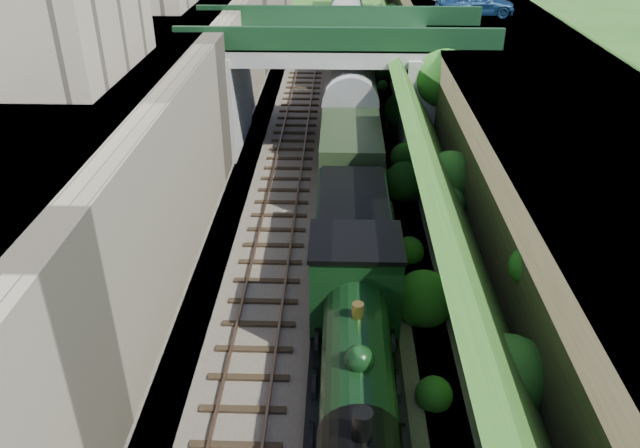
% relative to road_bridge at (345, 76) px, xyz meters
% --- Properties ---
extents(trackbed, '(10.00, 90.00, 0.20)m').
position_rel_road_bridge_xyz_m(trackbed, '(-0.94, -4.00, -3.98)').
color(trackbed, '#473F38').
rests_on(trackbed, ground).
extents(retaining_wall, '(1.00, 90.00, 7.00)m').
position_rel_road_bridge_xyz_m(retaining_wall, '(-6.44, -4.00, -0.58)').
color(retaining_wall, '#756B56').
rests_on(retaining_wall, ground).
extents(street_plateau_left, '(6.00, 90.00, 7.00)m').
position_rel_road_bridge_xyz_m(street_plateau_left, '(-9.94, -4.00, -0.58)').
color(street_plateau_left, '#262628').
rests_on(street_plateau_left, ground).
extents(street_plateau_right, '(8.00, 90.00, 6.25)m').
position_rel_road_bridge_xyz_m(street_plateau_right, '(8.56, -4.00, -0.95)').
color(street_plateau_right, '#262628').
rests_on(street_plateau_right, ground).
extents(embankment_slope, '(4.68, 90.00, 6.38)m').
position_rel_road_bridge_xyz_m(embankment_slope, '(3.99, -5.75, -1.43)').
color(embankment_slope, '#1E4714').
rests_on(embankment_slope, ground).
extents(track_left, '(2.50, 90.00, 0.20)m').
position_rel_road_bridge_xyz_m(track_left, '(-2.94, -4.00, -3.83)').
color(track_left, black).
rests_on(track_left, trackbed).
extents(track_right, '(2.50, 90.00, 0.20)m').
position_rel_road_bridge_xyz_m(track_right, '(0.26, -4.00, -3.83)').
color(track_right, black).
rests_on(track_right, trackbed).
extents(road_bridge, '(16.00, 6.40, 7.25)m').
position_rel_road_bridge_xyz_m(road_bridge, '(0.00, 0.00, 0.00)').
color(road_bridge, gray).
rests_on(road_bridge, ground).
extents(building_near, '(4.00, 8.00, 4.00)m').
position_rel_road_bridge_xyz_m(building_near, '(-10.44, -10.00, 4.92)').
color(building_near, gray).
rests_on(building_near, street_plateau_left).
extents(tree, '(3.60, 3.80, 6.60)m').
position_rel_road_bridge_xyz_m(tree, '(4.97, -1.88, 0.57)').
color(tree, black).
rests_on(tree, ground).
extents(car_blue, '(4.75, 2.26, 1.57)m').
position_rel_road_bridge_xyz_m(car_blue, '(7.66, 5.41, 2.96)').
color(car_blue, navy).
rests_on(car_blue, street_plateau_right).
extents(locomotive, '(3.10, 10.22, 3.83)m').
position_rel_road_bridge_xyz_m(locomotive, '(0.26, -20.40, -2.18)').
color(locomotive, black).
rests_on(locomotive, trackbed).
extents(tender, '(2.70, 6.00, 3.05)m').
position_rel_road_bridge_xyz_m(tender, '(0.26, -13.04, -2.46)').
color(tender, black).
rests_on(tender, trackbed).
extents(coach_front, '(2.90, 18.00, 3.70)m').
position_rel_road_bridge_xyz_m(coach_front, '(0.26, -0.44, -2.03)').
color(coach_front, black).
rests_on(coach_front, trackbed).
extents(coach_middle, '(2.90, 18.00, 3.70)m').
position_rel_road_bridge_xyz_m(coach_middle, '(0.26, 18.36, -2.03)').
color(coach_middle, black).
rests_on(coach_middle, trackbed).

